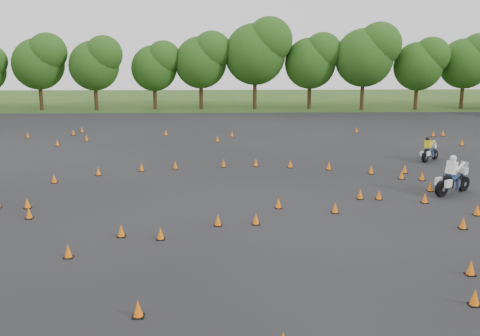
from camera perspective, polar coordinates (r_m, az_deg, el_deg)
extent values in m
plane|color=#2D5119|center=(22.37, 0.29, -5.25)|extent=(140.00, 140.00, 0.00)
plane|color=black|center=(28.14, -0.11, -1.48)|extent=(62.00, 62.00, 0.00)
cone|color=orange|center=(16.30, 23.76, -12.56)|extent=(0.26, 0.26, 0.45)
cone|color=orange|center=(41.82, 22.60, 2.53)|extent=(0.26, 0.26, 0.45)
cone|color=orange|center=(22.61, 22.72, -5.46)|extent=(0.26, 0.26, 0.45)
cone|color=orange|center=(21.39, 1.70, -5.46)|extent=(0.26, 0.26, 0.45)
cone|color=orange|center=(40.18, -2.42, 3.12)|extent=(0.26, 0.26, 0.45)
cone|color=orange|center=(40.66, -18.91, 2.56)|extent=(0.26, 0.26, 0.45)
cone|color=orange|center=(25.66, 14.61, -2.78)|extent=(0.26, 0.26, 0.45)
cone|color=orange|center=(29.96, 16.86, -0.72)|extent=(0.26, 0.26, 0.45)
cone|color=orange|center=(23.18, 10.11, -4.21)|extent=(0.26, 0.26, 0.45)
cone|color=orange|center=(18.27, 23.40, -9.77)|extent=(0.26, 0.26, 0.45)
cone|color=orange|center=(31.05, -10.46, 0.08)|extent=(0.26, 0.26, 0.45)
cone|color=orange|center=(31.79, 1.70, 0.58)|extent=(0.26, 0.26, 0.45)
cone|color=orange|center=(43.55, -7.92, 3.75)|extent=(0.26, 0.26, 0.45)
cone|color=orange|center=(31.57, 5.38, 0.44)|extent=(0.26, 0.26, 0.45)
cone|color=orange|center=(30.55, -14.87, -0.34)|extent=(0.26, 0.26, 0.45)
cone|color=orange|center=(42.21, -16.05, 3.10)|extent=(0.26, 0.26, 0.45)
cone|color=orange|center=(45.33, -17.36, 3.64)|extent=(0.26, 0.26, 0.45)
cone|color=orange|center=(45.11, -21.71, 3.28)|extent=(0.26, 0.26, 0.45)
cone|color=orange|center=(24.63, 23.99, -4.13)|extent=(0.26, 0.26, 0.45)
cone|color=orange|center=(42.49, -0.86, 3.65)|extent=(0.26, 0.26, 0.45)
cone|color=orange|center=(31.48, 17.17, -0.11)|extent=(0.26, 0.26, 0.45)
cone|color=orange|center=(45.84, 20.85, 3.49)|extent=(0.26, 0.26, 0.45)
cone|color=orange|center=(31.29, 9.45, 0.21)|extent=(0.26, 0.26, 0.45)
cone|color=orange|center=(30.78, 13.82, -0.19)|extent=(0.26, 0.26, 0.45)
cone|color=orange|center=(25.54, 12.70, -2.75)|extent=(0.26, 0.26, 0.45)
cone|color=orange|center=(25.28, -21.74, -3.51)|extent=(0.26, 0.26, 0.45)
cone|color=orange|center=(23.76, -21.59, -4.51)|extent=(0.26, 0.26, 0.45)
cone|color=orange|center=(14.66, -10.83, -14.55)|extent=(0.26, 0.26, 0.45)
cone|color=orange|center=(30.02, 18.86, -0.83)|extent=(0.26, 0.26, 0.45)
cone|color=orange|center=(31.37, -6.92, 0.33)|extent=(0.26, 0.26, 0.45)
cone|color=orange|center=(27.89, 19.65, -1.89)|extent=(0.26, 0.26, 0.45)
cone|color=orange|center=(46.55, -16.50, 3.92)|extent=(0.26, 0.26, 0.45)
cone|color=orange|center=(20.50, -12.56, -6.58)|extent=(0.26, 0.26, 0.45)
cone|color=orange|center=(23.56, 4.12, -3.77)|extent=(0.26, 0.26, 0.45)
cone|color=orange|center=(45.34, 19.93, 3.46)|extent=(0.26, 0.26, 0.45)
cone|color=orange|center=(25.70, 19.11, -3.05)|extent=(0.26, 0.26, 0.45)
cone|color=orange|center=(21.25, -2.37, -5.59)|extent=(0.26, 0.26, 0.45)
cone|color=orange|center=(29.51, -19.22, -1.08)|extent=(0.26, 0.26, 0.45)
cone|color=orange|center=(19.00, -17.87, -8.46)|extent=(0.26, 0.26, 0.45)
cone|color=orange|center=(19.97, -8.48, -6.93)|extent=(0.26, 0.26, 0.45)
cone|color=orange|center=(31.64, -1.78, 0.52)|extent=(0.26, 0.26, 0.45)
cone|color=orange|center=(45.66, 12.33, 3.99)|extent=(0.26, 0.26, 0.45)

